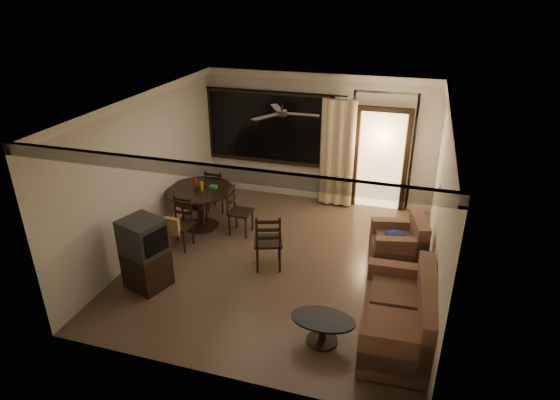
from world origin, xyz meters
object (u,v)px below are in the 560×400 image
(coffee_table, at_px, (323,326))
(tv_cabinet, at_px, (145,254))
(dining_chair_south, at_px, (180,233))
(side_chair, at_px, (268,251))
(dining_chair_north, at_px, (218,198))
(sofa, at_px, (402,318))
(dining_table, at_px, (200,197))
(dining_chair_east, at_px, (240,220))
(dining_chair_west, at_px, (195,212))
(armchair, at_px, (400,245))

(coffee_table, bearing_deg, tv_cabinet, 170.69)
(dining_chair_south, bearing_deg, side_chair, -3.63)
(dining_chair_north, height_order, sofa, dining_chair_north)
(coffee_table, bearing_deg, dining_table, 139.54)
(dining_table, height_order, dining_chair_east, dining_table)
(dining_chair_north, height_order, side_chair, side_chair)
(dining_chair_east, relative_size, side_chair, 0.91)
(dining_chair_west, distance_m, sofa, 4.73)
(dining_table, bearing_deg, tv_cabinet, -88.82)
(tv_cabinet, bearing_deg, dining_table, 109.36)
(dining_table, xyz_separation_m, side_chair, (1.73, -1.02, -0.33))
(armchair, bearing_deg, dining_chair_east, 163.41)
(dining_table, relative_size, armchair, 1.29)
(dining_table, xyz_separation_m, dining_chair_south, (-0.02, -0.86, -0.34))
(tv_cabinet, relative_size, coffee_table, 1.34)
(dining_chair_west, xyz_separation_m, dining_chair_north, (0.16, 0.76, 0.00))
(sofa, xyz_separation_m, armchair, (-0.14, 1.98, -0.01))
(armchair, relative_size, coffee_table, 1.16)
(armchair, bearing_deg, side_chair, -172.61)
(dining_chair_north, bearing_deg, armchair, 166.45)
(dining_chair_west, relative_size, side_chair, 0.91)
(dining_table, distance_m, dining_chair_west, 0.39)
(dining_chair_west, bearing_deg, tv_cabinet, 6.51)
(dining_chair_east, distance_m, dining_chair_north, 1.15)
(dining_chair_north, distance_m, sofa, 5.01)
(dining_table, height_order, dining_chair_west, dining_table)
(dining_table, xyz_separation_m, sofa, (4.01, -2.23, -0.27))
(dining_chair_north, distance_m, armchair, 3.99)
(dining_chair_east, distance_m, coffee_table, 3.34)
(dining_chair_south, distance_m, tv_cabinet, 1.25)
(dining_table, bearing_deg, dining_chair_north, 88.56)
(dining_table, distance_m, dining_chair_north, 0.86)
(tv_cabinet, distance_m, side_chair, 2.01)
(dining_chair_west, height_order, tv_cabinet, tv_cabinet)
(dining_table, height_order, dining_chair_south, dining_table)
(dining_chair_east, xyz_separation_m, coffee_table, (2.17, -2.54, -0.03))
(dining_chair_east, xyz_separation_m, side_chair, (0.90, -0.99, 0.03))
(dining_table, height_order, sofa, dining_table)
(coffee_table, bearing_deg, side_chair, 129.43)
(dining_chair_east, bearing_deg, dining_chair_south, 135.70)
(dining_chair_south, distance_m, armchair, 3.94)
(dining_chair_north, relative_size, tv_cabinet, 0.81)
(dining_chair_south, distance_m, side_chair, 1.76)
(dining_chair_north, relative_size, side_chair, 0.91)
(coffee_table, xyz_separation_m, side_chair, (-1.27, 1.54, 0.06))
(armchair, bearing_deg, dining_chair_north, 152.64)
(dining_chair_west, distance_m, dining_chair_east, 0.98)
(dining_chair_north, distance_m, tv_cabinet, 2.88)
(dining_chair_west, xyz_separation_m, tv_cabinet, (0.18, -2.10, 0.31))
(dining_chair_north, bearing_deg, coffee_table, 133.25)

